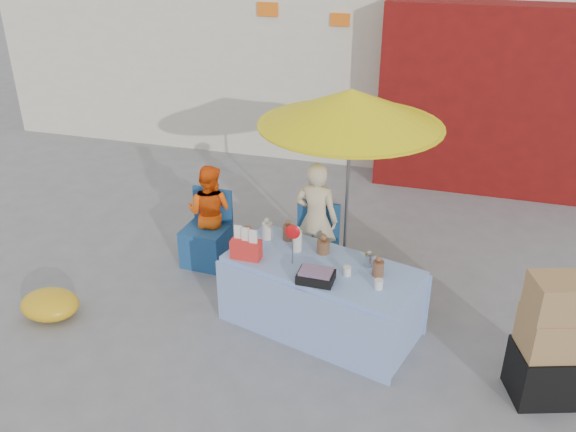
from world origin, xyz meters
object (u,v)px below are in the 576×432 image
(chair_left, at_px, (207,242))
(box_stack, at_px, (551,344))
(market_table, at_px, (320,295))
(umbrella, at_px, (351,108))
(vendor_beige, at_px, (316,220))
(vendor_orange, at_px, (210,212))
(chair_right, at_px, (312,258))

(chair_left, relative_size, box_stack, 0.73)
(market_table, relative_size, umbrella, 0.96)
(umbrella, bearing_deg, box_stack, -37.09)
(market_table, distance_m, vendor_beige, 1.04)
(chair_left, distance_m, umbrella, 2.27)
(chair_left, height_order, box_stack, box_stack)
(umbrella, bearing_deg, market_table, -90.52)
(chair_left, bearing_deg, box_stack, -15.99)
(chair_left, height_order, vendor_beige, vendor_beige)
(vendor_orange, bearing_deg, market_table, 151.26)
(vendor_orange, distance_m, vendor_beige, 1.25)
(chair_left, relative_size, chair_right, 1.00)
(chair_right, distance_m, umbrella, 1.69)
(vendor_orange, bearing_deg, vendor_beige, -176.90)
(chair_right, bearing_deg, umbrella, 46.64)
(vendor_orange, distance_m, box_stack, 3.80)
(market_table, height_order, umbrella, umbrella)
(market_table, bearing_deg, vendor_beige, 122.53)
(chair_right, relative_size, umbrella, 0.41)
(chair_right, xyz_separation_m, box_stack, (2.30, -1.23, 0.28))
(chair_left, xyz_separation_m, umbrella, (1.55, 0.28, 1.64))
(market_table, xyz_separation_m, box_stack, (2.01, -0.41, 0.17))
(vendor_orange, height_order, vendor_beige, vendor_beige)
(box_stack, bearing_deg, vendor_beige, 149.36)
(chair_right, height_order, umbrella, umbrella)
(vendor_orange, xyz_separation_m, umbrella, (1.55, 0.15, 1.32))
(vendor_orange, distance_m, umbrella, 2.04)
(vendor_orange, relative_size, umbrella, 0.55)
(chair_left, bearing_deg, chair_right, 3.10)
(chair_right, distance_m, vendor_orange, 1.30)
(vendor_beige, height_order, umbrella, umbrella)
(chair_left, relative_size, umbrella, 0.41)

